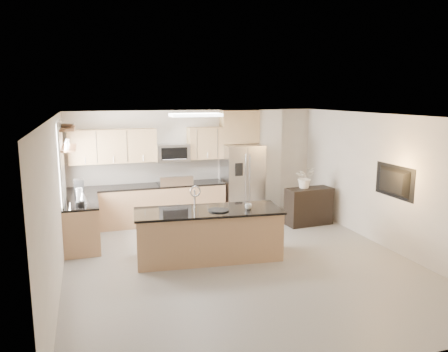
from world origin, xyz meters
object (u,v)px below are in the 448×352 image
object	(u,v)px
microwave	(173,153)
cup	(248,206)
blender	(80,199)
range	(175,202)
credenza	(309,206)
kettle	(83,197)
island	(209,234)
flower_vase	(305,172)
bowl	(67,124)
refrigerator	(242,181)
platter	(219,210)
coffee_maker	(79,189)
television	(391,182)

from	to	relation	value
microwave	cup	size ratio (longest dim) A/B	6.09
cup	blender	distance (m)	3.09
range	credenza	distance (m)	3.12
range	kettle	distance (m)	2.47
island	flower_vase	bearing A→B (deg)	33.59
kettle	flower_vase	world-z (taller)	flower_vase
bowl	cup	bearing A→B (deg)	-30.53
refrigerator	island	size ratio (longest dim) A/B	0.65
platter	coffee_maker	bearing A→B (deg)	142.07
refrigerator	island	distance (m)	2.91
credenza	flower_vase	distance (m)	0.81
platter	bowl	bearing A→B (deg)	145.05
island	bowl	distance (m)	3.48
kettle	blender	bearing A→B (deg)	-98.89
microwave	credenza	world-z (taller)	microwave
island	blender	bearing A→B (deg)	164.34
refrigerator	bowl	world-z (taller)	bowl
cup	bowl	bearing A→B (deg)	149.47
coffee_maker	bowl	size ratio (longest dim) A/B	0.87
microwave	coffee_maker	distance (m)	2.33
cup	platter	xyz separation A→B (m)	(-0.55, 0.05, -0.04)
coffee_maker	bowl	bearing A→B (deg)	-151.87
microwave	television	xyz separation A→B (m)	(3.51, -3.24, -0.28)
range	coffee_maker	bearing A→B (deg)	-160.28
credenza	flower_vase	size ratio (longest dim) A/B	1.43
credenza	flower_vase	xyz separation A→B (m)	(-0.10, 0.06, 0.80)
island	platter	xyz separation A→B (m)	(0.16, -0.12, 0.46)
flower_vase	television	distance (m)	2.17
refrigerator	credenza	bearing A→B (deg)	-40.88
credenza	bowl	distance (m)	5.53
blender	bowl	xyz separation A→B (m)	(-0.18, 0.79, 1.31)
kettle	bowl	xyz separation A→B (m)	(-0.23, 0.47, 1.35)
credenza	flower_vase	bearing A→B (deg)	144.25
island	blender	world-z (taller)	island
refrigerator	kettle	world-z (taller)	refrigerator
television	bowl	bearing A→B (deg)	68.34
credenza	cup	world-z (taller)	cup
credenza	television	distance (m)	2.28
range	microwave	size ratio (longest dim) A/B	1.50
coffee_maker	television	world-z (taller)	television
bowl	microwave	bearing A→B (deg)	23.06
cup	bowl	size ratio (longest dim) A/B	0.30
microwave	bowl	xyz separation A→B (m)	(-2.25, -0.96, 0.76)
refrigerator	credenza	xyz separation A→B (m)	(1.25, -1.08, -0.46)
range	credenza	bearing A→B (deg)	-21.17
range	credenza	world-z (taller)	range
blender	microwave	bearing A→B (deg)	40.11
credenza	platter	world-z (taller)	platter
flower_vase	microwave	bearing A→B (deg)	157.03
kettle	television	bearing A→B (deg)	-18.17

